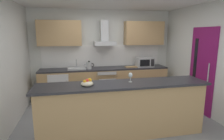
% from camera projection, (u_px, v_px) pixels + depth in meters
% --- Properties ---
extents(ground, '(5.26, 4.62, 0.02)m').
position_uv_depth(ground, '(116.00, 119.00, 4.21)').
color(ground, gray).
extents(wall_back, '(5.26, 0.12, 2.60)m').
position_uv_depth(wall_back, '(103.00, 53.00, 5.75)').
color(wall_back, silver).
rests_on(wall_back, ground).
extents(wall_left, '(0.12, 4.62, 2.60)m').
position_uv_depth(wall_left, '(4.00, 66.00, 3.52)').
color(wall_left, silver).
rests_on(wall_left, ground).
extents(wall_right, '(0.12, 4.62, 2.60)m').
position_uv_depth(wall_right, '(206.00, 59.00, 4.39)').
color(wall_right, silver).
rests_on(wall_right, ground).
extents(backsplash_tile, '(3.62, 0.02, 0.66)m').
position_uv_depth(backsplash_tile, '(103.00, 56.00, 5.69)').
color(backsplash_tile, white).
extents(counter_back, '(3.75, 0.60, 0.90)m').
position_uv_depth(counter_back, '(105.00, 83.00, 5.55)').
color(counter_back, tan).
rests_on(counter_back, ground).
extents(counter_island, '(3.14, 0.64, 1.02)m').
position_uv_depth(counter_island, '(123.00, 109.00, 3.43)').
color(counter_island, tan).
rests_on(counter_island, ground).
extents(upper_cabinets, '(3.70, 0.32, 0.70)m').
position_uv_depth(upper_cabinets, '(104.00, 33.00, 5.41)').
color(upper_cabinets, tan).
extents(side_door, '(0.08, 0.85, 2.05)m').
position_uv_depth(side_door, '(202.00, 71.00, 4.43)').
color(side_door, '#7A1456').
rests_on(side_door, ground).
extents(oven, '(0.60, 0.62, 0.80)m').
position_uv_depth(oven, '(105.00, 82.00, 5.52)').
color(oven, slate).
rests_on(oven, ground).
extents(refrigerator, '(0.58, 0.60, 0.85)m').
position_uv_depth(refrigerator, '(59.00, 86.00, 5.26)').
color(refrigerator, white).
rests_on(refrigerator, ground).
extents(microwave, '(0.50, 0.38, 0.30)m').
position_uv_depth(microwave, '(145.00, 62.00, 5.62)').
color(microwave, '#B7BABC').
rests_on(microwave, counter_back).
extents(sink, '(0.50, 0.40, 0.26)m').
position_uv_depth(sink, '(77.00, 68.00, 5.28)').
color(sink, silver).
rests_on(sink, counter_back).
extents(kettle, '(0.29, 0.15, 0.24)m').
position_uv_depth(kettle, '(89.00, 65.00, 5.29)').
color(kettle, '#B7BABC').
rests_on(kettle, counter_back).
extents(range_hood, '(0.62, 0.45, 0.72)m').
position_uv_depth(range_hood, '(104.00, 38.00, 5.39)').
color(range_hood, '#B7BABC').
extents(wine_glass, '(0.08, 0.08, 0.18)m').
position_uv_depth(wine_glass, '(130.00, 75.00, 3.39)').
color(wine_glass, silver).
rests_on(wine_glass, counter_island).
extents(fruit_bowl, '(0.22, 0.22, 0.13)m').
position_uv_depth(fruit_bowl, '(87.00, 83.00, 3.17)').
color(fruit_bowl, beige).
rests_on(fruit_bowl, counter_island).
extents(chopping_board, '(0.35, 0.23, 0.02)m').
position_uv_depth(chopping_board, '(131.00, 67.00, 5.57)').
color(chopping_board, tan).
rests_on(chopping_board, counter_back).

